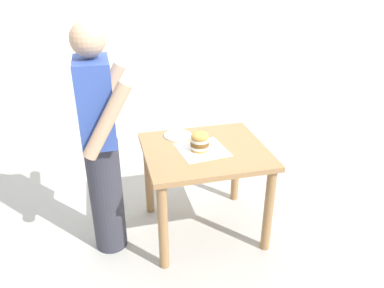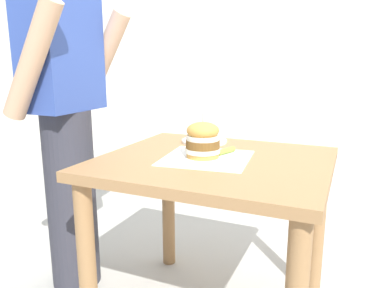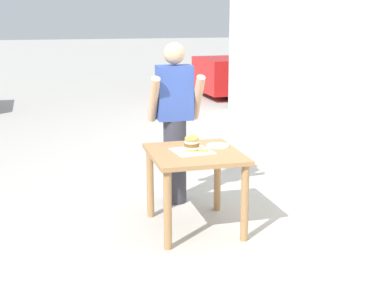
{
  "view_description": "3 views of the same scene",
  "coord_description": "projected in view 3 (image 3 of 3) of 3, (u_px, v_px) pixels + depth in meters",
  "views": [
    {
      "loc": [
        -2.4,
        0.71,
        2.0
      ],
      "look_at": [
        0.0,
        0.1,
        0.79
      ],
      "focal_mm": 35.0,
      "sensor_mm": 36.0,
      "label": 1
    },
    {
      "loc": [
        -1.39,
        -0.5,
        1.13
      ],
      "look_at": [
        0.0,
        0.1,
        0.79
      ],
      "focal_mm": 35.0,
      "sensor_mm": 36.0,
      "label": 2
    },
    {
      "loc": [
        -1.26,
        -4.55,
        1.97
      ],
      "look_at": [
        0.0,
        0.1,
        0.79
      ],
      "focal_mm": 50.0,
      "sensor_mm": 36.0,
      "label": 3
    }
  ],
  "objects": [
    {
      "name": "ground_plane",
      "position": [
        195.0,
        227.0,
        5.06
      ],
      "size": [
        80.0,
        80.0,
        0.0
      ],
      "primitive_type": "plane",
      "color": "#ADAAA3"
    },
    {
      "name": "pickle_spear",
      "position": [
        203.0,
        150.0,
        4.87
      ],
      "size": [
        0.1,
        0.06,
        0.02
      ],
      "primitive_type": "cylinder",
      "rotation": [
        0.0,
        1.57,
        2.79
      ],
      "color": "#8EA83D",
      "rests_on": "serving_paper"
    },
    {
      "name": "sandwich",
      "position": [
        192.0,
        143.0,
        4.9
      ],
      "size": [
        0.14,
        0.14,
        0.18
      ],
      "color": "gold",
      "rests_on": "serving_paper"
    },
    {
      "name": "patio_table",
      "position": [
        195.0,
        166.0,
        4.91
      ],
      "size": [
        0.81,
        0.91,
        0.74
      ],
      "color": "#9E7247",
      "rests_on": "ground"
    },
    {
      "name": "serving_paper",
      "position": [
        192.0,
        151.0,
        4.9
      ],
      "size": [
        0.38,
        0.38,
        0.0
      ],
      "primitive_type": "cube",
      "rotation": [
        0.0,
        0.0,
        0.11
      ],
      "color": "white",
      "rests_on": "patio_table"
    },
    {
      "name": "side_plate_with_forks",
      "position": [
        218.0,
        146.0,
        5.09
      ],
      "size": [
        0.22,
        0.22,
        0.02
      ],
      "color": "white",
      "rests_on": "patio_table"
    },
    {
      "name": "parked_car_near_curb",
      "position": [
        284.0,
        65.0,
        13.29
      ],
      "size": [
        4.26,
        1.96,
        1.6
      ],
      "color": "red",
      "rests_on": "ground"
    },
    {
      "name": "diner_across_table",
      "position": [
        175.0,
        121.0,
        5.55
      ],
      "size": [
        0.55,
        0.35,
        1.69
      ],
      "color": "#33333D",
      "rests_on": "ground"
    }
  ]
}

